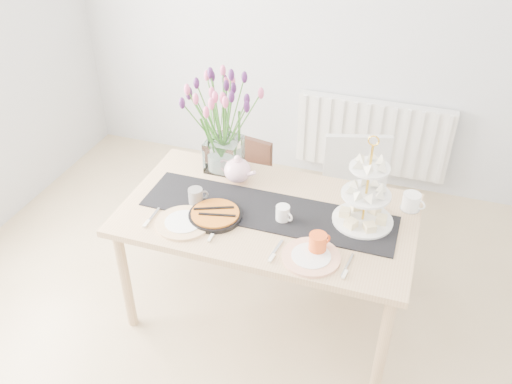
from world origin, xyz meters
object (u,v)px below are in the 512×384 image
(mug_white, at_px, (283,213))
(plate_left, at_px, (184,223))
(chair_white, at_px, (356,193))
(radiator, at_px, (372,137))
(dining_table, at_px, (268,222))
(tart_tin, at_px, (215,215))
(plate_right, at_px, (311,257))
(mug_orange, at_px, (318,243))
(chair_brown, at_px, (239,186))
(cake_stand, at_px, (365,202))
(tulip_vase, at_px, (222,109))
(mug_grey, at_px, (196,197))
(cream_jug, at_px, (411,202))
(teapot, at_px, (238,170))

(mug_white, xyz_separation_m, plate_left, (-0.49, -0.20, -0.04))
(chair_white, bearing_deg, radiator, 75.01)
(dining_table, xyz_separation_m, tart_tin, (-0.25, -0.14, 0.09))
(plate_right, bearing_deg, mug_white, 131.51)
(radiator, relative_size, chair_white, 1.39)
(mug_orange, bearing_deg, mug_white, 88.95)
(chair_brown, relative_size, tart_tin, 2.67)
(chair_white, bearing_deg, cake_stand, -95.67)
(tulip_vase, height_order, mug_grey, tulip_vase)
(cream_jug, relative_size, plate_left, 0.33)
(cake_stand, distance_m, tart_tin, 0.80)
(chair_brown, relative_size, teapot, 3.05)
(chair_white, distance_m, tulip_vase, 1.07)
(cake_stand, bearing_deg, plate_right, -117.57)
(cream_jug, distance_m, mug_white, 0.71)
(mug_orange, height_order, plate_right, mug_orange)
(mug_white, bearing_deg, mug_grey, -153.02)
(radiator, distance_m, cake_stand, 1.58)
(radiator, height_order, plate_left, plate_left)
(tulip_vase, distance_m, mug_grey, 0.53)
(chair_white, xyz_separation_m, cream_jug, (0.35, -0.42, 0.30))
(cake_stand, bearing_deg, teapot, 168.70)
(cake_stand, distance_m, mug_grey, 0.92)
(teapot, distance_m, mug_orange, 0.75)
(dining_table, distance_m, mug_orange, 0.43)
(chair_brown, distance_m, tulip_vase, 0.75)
(plate_left, bearing_deg, tulip_vase, 89.72)
(radiator, relative_size, cake_stand, 2.53)
(tulip_vase, distance_m, mug_white, 0.72)
(chair_white, relative_size, cake_stand, 1.83)
(mug_grey, bearing_deg, cake_stand, -31.24)
(chair_brown, height_order, mug_grey, mug_grey)
(mug_grey, height_order, mug_white, mug_grey)
(radiator, xyz_separation_m, cake_stand, (0.14, -1.51, 0.44))
(cake_stand, height_order, mug_orange, cake_stand)
(teapot, bearing_deg, chair_white, 54.68)
(cake_stand, relative_size, tart_tin, 1.63)
(teapot, xyz_separation_m, plate_left, (-0.13, -0.47, -0.07))
(chair_brown, distance_m, tart_tin, 0.83)
(chair_brown, height_order, plate_left, chair_brown)
(plate_left, bearing_deg, tart_tin, 37.22)
(radiator, bearing_deg, chair_brown, -127.92)
(cream_jug, bearing_deg, mug_grey, -141.35)
(dining_table, bearing_deg, chair_white, 60.73)
(teapot, distance_m, tart_tin, 0.37)
(chair_white, xyz_separation_m, tart_tin, (-0.64, -0.84, 0.26))
(chair_brown, relative_size, tulip_vase, 1.08)
(mug_orange, relative_size, plate_right, 0.37)
(chair_white, bearing_deg, dining_table, -135.66)
(cream_jug, relative_size, mug_orange, 0.93)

